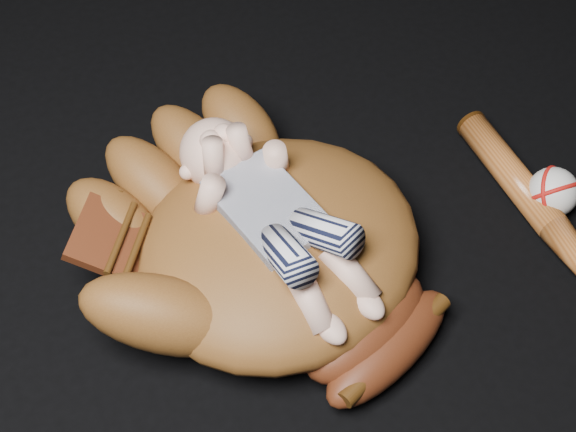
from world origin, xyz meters
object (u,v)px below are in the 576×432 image
at_px(baseball_bat, 565,242).
at_px(baseball, 553,192).
at_px(newborn_baby, 281,221).
at_px(baseball_glove, 279,239).

distance_m(baseball_bat, baseball, 0.08).
relative_size(newborn_baby, baseball, 4.89).
xyz_separation_m(baseball_glove, baseball_bat, (0.37, -0.12, -0.06)).
height_order(baseball_glove, baseball, baseball_glove).
bearing_deg(baseball_bat, newborn_baby, 162.86).
xyz_separation_m(baseball_bat, baseball, (0.03, 0.07, 0.01)).
distance_m(baseball_glove, baseball_bat, 0.40).
relative_size(baseball_glove, newborn_baby, 1.53).
bearing_deg(newborn_baby, baseball, -17.75).
height_order(baseball_glove, newborn_baby, newborn_baby).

